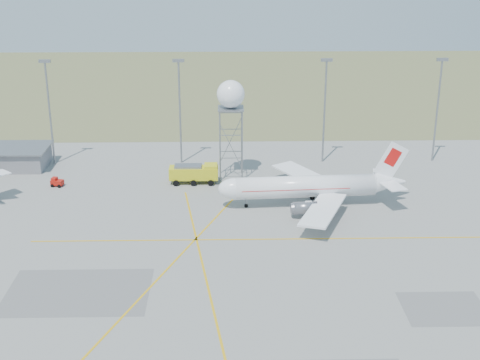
{
  "coord_description": "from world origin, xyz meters",
  "views": [
    {
      "loc": [
        -1.21,
        -59.66,
        42.28
      ],
      "look_at": [
        1.02,
        40.0,
        5.72
      ],
      "focal_mm": 50.0,
      "sensor_mm": 36.0,
      "label": 1
    }
  ],
  "objects_px": {
    "radar_tower": "(231,124)",
    "baggage_tug": "(57,183)",
    "airliner_main": "(308,187)",
    "fire_truck": "(195,174)"
  },
  "relations": [
    {
      "from": "baggage_tug",
      "to": "airliner_main",
      "type": "bearing_deg",
      "value": 0.07
    },
    {
      "from": "radar_tower",
      "to": "baggage_tug",
      "type": "height_order",
      "value": "radar_tower"
    },
    {
      "from": "fire_truck",
      "to": "baggage_tug",
      "type": "bearing_deg",
      "value": -177.07
    },
    {
      "from": "airliner_main",
      "to": "radar_tower",
      "type": "bearing_deg",
      "value": -52.63
    },
    {
      "from": "baggage_tug",
      "to": "fire_truck",
      "type": "bearing_deg",
      "value": 15.51
    },
    {
      "from": "airliner_main",
      "to": "fire_truck",
      "type": "height_order",
      "value": "airliner_main"
    },
    {
      "from": "airliner_main",
      "to": "fire_truck",
      "type": "bearing_deg",
      "value": -34.13
    },
    {
      "from": "fire_truck",
      "to": "baggage_tug",
      "type": "height_order",
      "value": "fire_truck"
    },
    {
      "from": "radar_tower",
      "to": "fire_truck",
      "type": "xyz_separation_m",
      "value": [
        -6.56,
        -3.21,
        -8.51
      ]
    },
    {
      "from": "fire_truck",
      "to": "baggage_tug",
      "type": "xyz_separation_m",
      "value": [
        -24.72,
        -1.12,
        -1.07
      ]
    }
  ]
}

